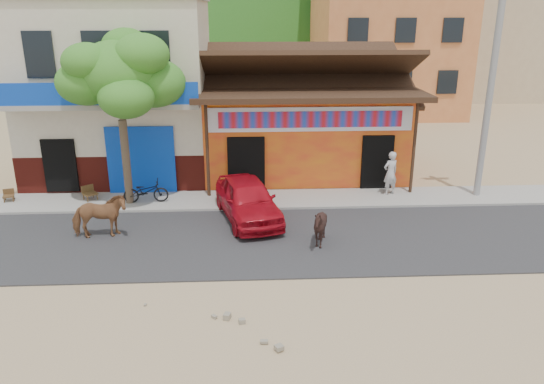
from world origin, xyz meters
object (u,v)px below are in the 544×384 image
(utility_pole, at_px, (491,87))
(scooter, at_px, (146,191))
(cafe_chair_right, at_px, (89,187))
(tree, at_px, (122,120))
(cafe_chair_left, at_px, (8,191))
(red_car, at_px, (248,199))
(cow_dark, at_px, (320,227))
(cow_tan, at_px, (99,216))
(pedestrian, at_px, (390,173))

(utility_pole, relative_size, scooter, 5.06)
(scooter, bearing_deg, cafe_chair_right, 75.57)
(tree, relative_size, cafe_chair_left, 7.64)
(utility_pole, bearing_deg, red_car, -168.33)
(tree, relative_size, cow_dark, 5.05)
(cow_tan, bearing_deg, cafe_chair_left, 42.82)
(tree, distance_m, cafe_chair_left, 5.13)
(utility_pole, bearing_deg, cafe_chair_right, 179.41)
(pedestrian, bearing_deg, red_car, -2.85)
(red_car, distance_m, pedestrian, 5.68)
(tree, bearing_deg, cafe_chair_left, 175.19)
(cow_tan, xyz_separation_m, pedestrian, (9.84, 3.32, 0.20))
(tree, distance_m, scooter, 2.65)
(utility_pole, height_order, red_car, utility_pole)
(scooter, height_order, cafe_chair_right, cafe_chair_right)
(cafe_chair_right, bearing_deg, cow_tan, -108.57)
(red_car, bearing_deg, scooter, 142.78)
(cow_dark, bearing_deg, scooter, -156.03)
(cow_tan, relative_size, cafe_chair_right, 1.73)
(red_car, bearing_deg, tree, 145.63)
(pedestrian, bearing_deg, tree, -20.93)
(pedestrian, bearing_deg, cow_tan, -4.88)
(red_car, xyz_separation_m, pedestrian, (5.31, 2.01, 0.21))
(cow_tan, distance_m, cafe_chair_left, 5.25)
(cow_tan, bearing_deg, cow_dark, -106.56)
(cafe_chair_left, bearing_deg, red_car, -28.89)
(utility_pole, relative_size, red_car, 1.97)
(cow_dark, relative_size, pedestrian, 0.72)
(cow_tan, relative_size, cafe_chair_left, 2.12)
(utility_pole, distance_m, cow_dark, 8.36)
(scooter, distance_m, cafe_chair_left, 5.01)
(utility_pole, bearing_deg, tree, -179.10)
(cow_dark, height_order, cafe_chair_left, cow_dark)
(tree, xyz_separation_m, pedestrian, (9.54, 0.44, -2.18))
(tree, relative_size, pedestrian, 3.65)
(red_car, relative_size, scooter, 2.57)
(tree, height_order, cow_tan, tree)
(scooter, xyz_separation_m, cafe_chair_left, (-5.00, 0.38, -0.02))
(tree, distance_m, cow_tan, 3.75)
(scooter, bearing_deg, red_car, -117.83)
(utility_pole, distance_m, red_car, 9.38)
(scooter, bearing_deg, tree, 84.09)
(cow_dark, bearing_deg, cafe_chair_right, -150.54)
(cow_dark, bearing_deg, utility_pole, 89.08)
(cow_tan, height_order, pedestrian, pedestrian)
(pedestrian, bearing_deg, cafe_chair_right, -23.08)
(tree, bearing_deg, red_car, -20.36)
(cow_tan, xyz_separation_m, cafe_chair_right, (-1.19, 3.23, -0.14))
(red_car, bearing_deg, cafe_chair_right, 147.45)
(utility_pole, bearing_deg, cow_dark, -148.27)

